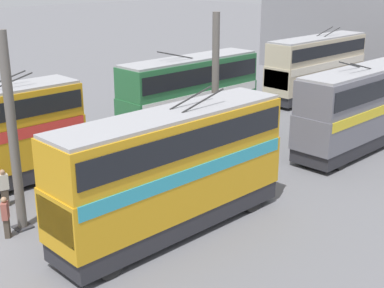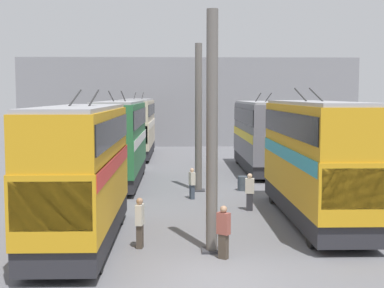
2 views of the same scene
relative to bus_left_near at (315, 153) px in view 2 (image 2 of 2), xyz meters
name	(u,v)px [view 2 (image 2 of 2)]	position (x,y,z in m)	size (l,w,h in m)	color
ground_plane	(217,278)	(-7.06, 4.68, -2.94)	(240.00, 240.00, 0.00)	slate
depot_back_wall	(189,102)	(34.00, 4.68, 1.74)	(0.50, 36.00, 9.37)	gray
support_column_near	(212,136)	(-4.39, 4.68, 1.08)	(0.71, 0.71, 8.29)	#605B56
support_column_far	(198,120)	(7.43, 4.68, 1.08)	(0.71, 0.71, 8.29)	#605B56
bus_left_near	(315,153)	(0.00, 0.00, 0.00)	(10.85, 2.54, 5.77)	black
bus_left_far	(260,132)	(15.31, 0.00, -0.13)	(11.18, 2.54, 5.58)	black
bus_right_near	(80,166)	(-3.36, 9.36, -0.07)	(9.20, 2.54, 5.65)	black
bus_right_mid	(120,137)	(10.09, 9.36, -0.08)	(10.37, 2.54, 5.67)	black
bus_right_far	(138,124)	(24.64, 9.36, -0.05)	(11.02, 2.54, 5.70)	black
person_aisle_midway	(192,183)	(5.06, 5.10, -2.08)	(0.47, 0.35, 1.63)	#384251
person_by_right_row	(140,221)	(-3.91, 7.20, -1.97)	(0.46, 0.31, 1.82)	#473D33
person_by_left_row	(250,191)	(2.18, 2.47, -2.00)	(0.30, 0.45, 1.77)	#2D2D33
person_aisle_foreground	(224,231)	(-5.21, 4.34, -1.99)	(0.44, 0.48, 1.79)	#473D33
oil_drum	(242,183)	(7.50, 2.16, -2.53)	(0.58, 0.58, 0.82)	#424C56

